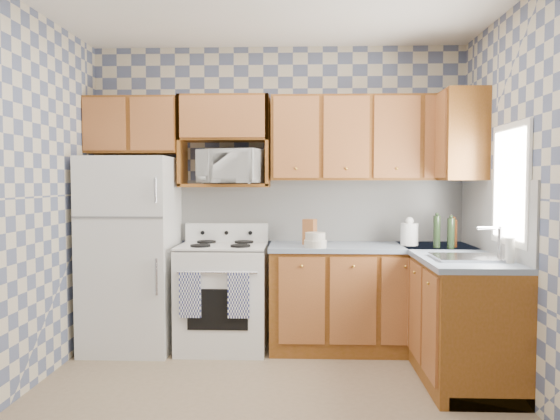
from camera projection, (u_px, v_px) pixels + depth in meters
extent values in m
plane|color=#7A654B|center=(268.00, 409.00, 3.52)|extent=(3.40, 3.40, 0.00)
cube|color=slate|center=(278.00, 194.00, 5.05)|extent=(3.40, 0.02, 2.70)
cube|color=slate|center=(540.00, 201.00, 3.39)|extent=(0.02, 3.20, 2.70)
cube|color=silver|center=(321.00, 211.00, 5.03)|extent=(2.60, 0.02, 0.56)
cube|color=silver|center=(493.00, 217.00, 4.20)|extent=(0.02, 1.60, 0.56)
cube|color=silver|center=(131.00, 253.00, 4.78)|extent=(0.75, 0.70, 1.68)
cube|color=silver|center=(223.00, 298.00, 4.79)|extent=(0.76, 0.65, 0.90)
cube|color=silver|center=(223.00, 246.00, 4.77)|extent=(0.76, 0.65, 0.02)
cube|color=silver|center=(227.00, 232.00, 5.04)|extent=(0.76, 0.08, 0.17)
cube|color=navy|center=(190.00, 295.00, 4.45)|extent=(0.18, 0.02, 0.37)
cube|color=navy|center=(239.00, 295.00, 4.44)|extent=(0.18, 0.02, 0.37)
cube|color=#62380D|center=(371.00, 299.00, 4.77)|extent=(1.75, 0.60, 0.88)
cube|color=#62380D|center=(453.00, 314.00, 4.25)|extent=(0.60, 1.60, 0.88)
cube|color=slate|center=(371.00, 247.00, 4.74)|extent=(1.77, 0.63, 0.04)
cube|color=slate|center=(454.00, 255.00, 4.22)|extent=(0.63, 1.60, 0.04)
cube|color=#62380D|center=(370.00, 139.00, 4.83)|extent=(1.75, 0.33, 0.74)
cube|color=#62380D|center=(134.00, 126.00, 4.90)|extent=(0.82, 0.33, 0.50)
cube|color=#62380D|center=(457.00, 137.00, 4.62)|extent=(0.33, 0.70, 0.74)
cube|color=#62380D|center=(225.00, 185.00, 4.90)|extent=(0.80, 0.33, 0.03)
imported|color=silver|center=(232.00, 167.00, 4.83)|extent=(0.63, 0.51, 0.30)
cube|color=#B7B7BC|center=(468.00, 258.00, 3.87)|extent=(0.48, 0.40, 0.03)
cube|color=silver|center=(510.00, 184.00, 3.83)|extent=(0.02, 0.66, 0.86)
cylinder|color=black|center=(437.00, 232.00, 4.52)|extent=(0.06, 0.06, 0.27)
cylinder|color=black|center=(451.00, 233.00, 4.46)|extent=(0.06, 0.06, 0.25)
cylinder|color=#4C240F|center=(454.00, 233.00, 4.56)|extent=(0.06, 0.06, 0.23)
cube|color=brown|center=(310.00, 232.00, 4.76)|extent=(0.13, 0.13, 0.22)
cylinder|color=silver|center=(409.00, 234.00, 4.70)|extent=(0.15, 0.15, 0.19)
cylinder|color=beige|center=(510.00, 250.00, 3.67)|extent=(0.06, 0.06, 0.17)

